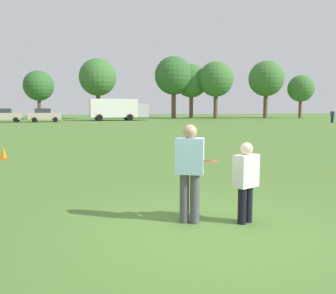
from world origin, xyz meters
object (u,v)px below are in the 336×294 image
box_truck (118,109)px  player_defender (246,178)px  player_thrower (190,168)px  traffic_cone (4,153)px  parked_car_mid_left (5,115)px  bystander_sideline_watcher (332,115)px  parked_car_center (45,115)px  frisbee (210,161)px

box_truck → player_defender: bearing=-93.8°
player_thrower → traffic_cone: 10.39m
parked_car_mid_left → bystander_sideline_watcher: (40.79, -12.12, 0.02)m
player_defender → box_truck: size_ratio=0.17×
traffic_cone → parked_car_mid_left: (-6.25, 36.15, 0.69)m
player_thrower → bystander_sideline_watcher: (29.87, 33.28, -0.03)m
player_defender → parked_car_center: (-6.89, 45.14, 0.13)m
player_defender → parked_car_mid_left: size_ratio=0.33×
player_defender → box_truck: (3.20, 47.79, 0.96)m
frisbee → parked_car_mid_left: (-11.27, 45.44, -0.17)m
parked_car_center → parked_car_mid_left: bearing=174.1°
player_thrower → parked_car_center: size_ratio=0.40×
parked_car_mid_left → bystander_sideline_watcher: 42.56m
player_thrower → player_defender: 0.99m
player_thrower → box_truck: bearing=85.0°
bystander_sideline_watcher → parked_car_mid_left: bearing=163.4°
player_thrower → box_truck: (4.14, 47.54, 0.78)m
box_truck → player_thrower: bearing=-95.0°
player_thrower → parked_car_mid_left: 46.70m
frisbee → parked_car_center: (-6.30, 44.93, -0.17)m
traffic_cone → parked_car_center: 35.67m
player_thrower → parked_car_mid_left: bearing=103.5°
frisbee → bystander_sideline_watcher: bearing=48.5°
parked_car_mid_left → bystander_sideline_watcher: bearing=-16.6°
player_defender → frisbee: size_ratio=5.19×
traffic_cone → bystander_sideline_watcher: size_ratio=0.29×
bystander_sideline_watcher → traffic_cone: bearing=-145.2°
box_truck → parked_car_mid_left: bearing=-171.9°
traffic_cone → parked_car_mid_left: 36.69m
player_defender → parked_car_center: 45.67m
player_thrower → frisbee: (0.35, -0.04, 0.12)m
player_defender → bystander_sideline_watcher: size_ratio=0.85×
parked_car_mid_left → parked_car_center: same height
box_truck → bystander_sideline_watcher: (25.74, -14.26, -0.81)m
player_defender → parked_car_mid_left: 47.17m
frisbee → box_truck: size_ratio=0.03×
bystander_sideline_watcher → parked_car_center: bearing=162.0°
box_truck → bystander_sideline_watcher: size_ratio=5.16×
player_thrower → frisbee: bearing=-5.9°
traffic_cone → box_truck: box_truck is taller
player_defender → frisbee: 0.70m
frisbee → box_truck: (3.79, 47.57, 0.66)m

